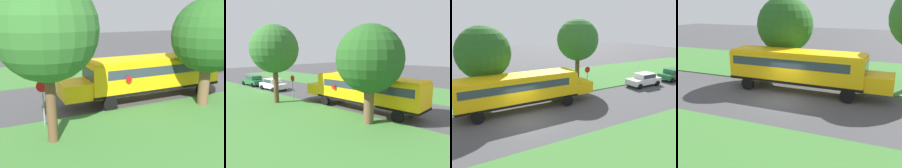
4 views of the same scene
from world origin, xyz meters
TOP-DOWN VIEW (x-y plane):
  - ground_plane at (0.00, 0.00)m, footprint 120.00×120.00m
  - grass_verge at (-10.00, 0.00)m, footprint 12.00×80.00m
  - school_bus at (-2.63, 0.50)m, footprint 2.84×12.42m
  - car_white_nearest at (-2.80, 16.03)m, footprint 2.02×4.40m
  - car_green_middle at (-2.80, 21.80)m, footprint 2.02×4.40m
  - oak_tree_beside_bus at (-5.48, -2.03)m, footprint 4.91×4.91m
  - oak_tree_roadside_mid at (-6.74, 8.87)m, footprint 4.84×4.84m
  - stop_sign at (-4.60, 8.81)m, footprint 0.08×0.68m

SIDE VIEW (x-z plane):
  - ground_plane at x=0.00m, z-range 0.00..0.00m
  - grass_verge at x=-10.00m, z-range 0.00..0.08m
  - car_white_nearest at x=-2.80m, z-range 0.10..1.66m
  - car_green_middle at x=-2.80m, z-range 0.10..1.66m
  - stop_sign at x=-4.60m, z-range 0.37..3.11m
  - school_bus at x=-2.63m, z-range 0.34..3.50m
  - oak_tree_beside_bus at x=-5.48m, z-range 1.15..8.44m
  - oak_tree_roadside_mid at x=-6.74m, z-range 1.67..9.68m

